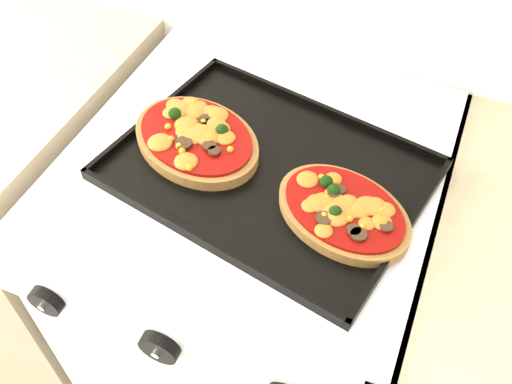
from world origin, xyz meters
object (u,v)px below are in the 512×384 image
at_px(pizza_left, 196,138).
at_px(pizza_right, 344,210).
at_px(stove, 256,299).
at_px(baking_tray, 268,169).

height_order(pizza_left, pizza_right, pizza_left).
height_order(stove, baking_tray, baking_tray).
distance_m(stove, baking_tray, 0.47).
xyz_separation_m(stove, baking_tray, (0.03, -0.03, 0.47)).
bearing_deg(pizza_left, stove, 15.49).
height_order(baking_tray, pizza_left, pizza_left).
bearing_deg(baking_tray, pizza_right, -7.51).
relative_size(baking_tray, pizza_left, 2.04).
xyz_separation_m(baking_tray, pizza_right, (0.13, -0.05, 0.01)).
height_order(baking_tray, pizza_right, pizza_right).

